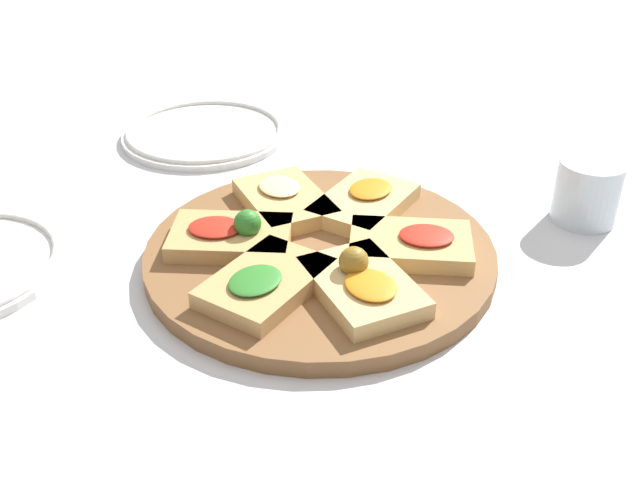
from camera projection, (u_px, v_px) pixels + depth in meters
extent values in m
plane|color=silver|center=(320.00, 262.00, 0.87)|extent=(3.00, 3.00, 0.00)
cylinder|color=brown|center=(320.00, 255.00, 0.86)|extent=(0.40, 0.40, 0.02)
cube|color=#DBB775|center=(362.00, 287.00, 0.77)|extent=(0.14, 0.16, 0.02)
ellipsoid|color=orange|center=(371.00, 285.00, 0.75)|extent=(0.07, 0.08, 0.01)
sphere|color=olive|center=(354.00, 261.00, 0.78)|extent=(0.03, 0.03, 0.03)
cube|color=tan|center=(410.00, 244.00, 0.84)|extent=(0.15, 0.16, 0.02)
ellipsoid|color=red|center=(427.00, 235.00, 0.83)|extent=(0.07, 0.08, 0.01)
cube|color=#DBB775|center=(364.00, 203.00, 0.93)|extent=(0.14, 0.10, 0.02)
ellipsoid|color=orange|center=(371.00, 189.00, 0.93)|extent=(0.07, 0.06, 0.01)
cube|color=tan|center=(285.00, 201.00, 0.93)|extent=(0.14, 0.16, 0.02)
ellipsoid|color=beige|center=(279.00, 186.00, 0.94)|extent=(0.07, 0.08, 0.01)
cube|color=tan|center=(231.00, 237.00, 0.86)|extent=(0.15, 0.16, 0.02)
ellipsoid|color=red|center=(215.00, 227.00, 0.85)|extent=(0.08, 0.08, 0.01)
sphere|color=#2D7A28|center=(248.00, 223.00, 0.84)|extent=(0.03, 0.03, 0.03)
cube|color=tan|center=(266.00, 283.00, 0.78)|extent=(0.14, 0.10, 0.02)
ellipsoid|color=#2D7A28|center=(255.00, 280.00, 0.76)|extent=(0.06, 0.05, 0.01)
cylinder|color=white|center=(205.00, 134.00, 1.17)|extent=(0.26, 0.26, 0.01)
torus|color=white|center=(205.00, 130.00, 1.17)|extent=(0.24, 0.24, 0.01)
cylinder|color=silver|center=(587.00, 191.00, 0.93)|extent=(0.08, 0.08, 0.08)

